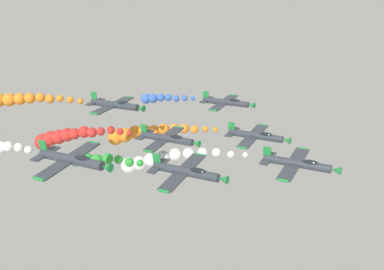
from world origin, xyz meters
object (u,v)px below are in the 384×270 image
airplane_lead (298,164)px  airplane_left_outer (168,139)px  airplane_right_inner (187,172)px  airplane_high_slot (115,105)px  airplane_right_outer (227,102)px  airplane_trailing (72,159)px  airplane_left_inner (256,136)px

airplane_lead → airplane_left_outer: bearing=-90.5°
airplane_right_inner → airplane_high_slot: size_ratio=1.00×
airplane_right_outer → airplane_left_outer: bearing=-4.9°
airplane_lead → airplane_trailing: bearing=-46.4°
airplane_lead → airplane_trailing: (19.87, -20.84, 3.35)m
airplane_left_outer → airplane_high_slot: airplane_high_slot is taller
airplane_lead → airplane_left_inner: bearing=-134.6°
airplane_left_inner → airplane_right_outer: size_ratio=1.00×
airplane_lead → airplane_right_inner: bearing=-46.7°
airplane_lead → airplane_high_slot: 30.56m
airplane_left_inner → airplane_right_outer: bearing=-135.3°
airplane_lead → airplane_left_outer: size_ratio=1.00×
airplane_lead → airplane_high_slot: (-0.27, -30.20, 4.65)m
airplane_trailing → airplane_left_inner: bearing=158.1°
airplane_left_inner → airplane_right_outer: airplane_right_outer is taller
airplane_left_outer → airplane_lead: bearing=89.5°
airplane_right_outer → airplane_left_inner: bearing=44.7°
airplane_lead → airplane_trailing: airplane_trailing is taller
airplane_left_inner → airplane_right_inner: 19.62m
airplane_left_outer → airplane_high_slot: bearing=-90.5°
airplane_right_outer → airplane_high_slot: 21.80m
airplane_left_inner → airplane_right_inner: bearing=-5.5°
airplane_left_inner → airplane_right_inner: airplane_right_inner is taller
airplane_left_outer → airplane_right_inner: bearing=41.0°
airplane_left_outer → airplane_trailing: bearing=-1.4°
airplane_right_outer → airplane_lead: bearing=45.1°
airplane_left_inner → airplane_high_slot: (8.81, -20.98, 4.55)m
airplane_left_inner → airplane_high_slot: airplane_high_slot is taller
airplane_right_outer → airplane_trailing: (38.60, -2.06, 0.71)m
airplane_high_slot → airplane_right_inner: bearing=60.7°
airplane_right_inner → airplane_trailing: 13.86m
airplane_trailing → airplane_high_slot: bearing=-155.1°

